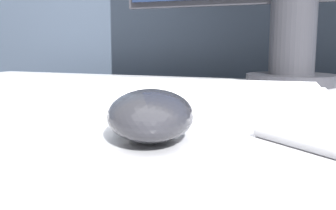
% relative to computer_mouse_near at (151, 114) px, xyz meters
% --- Properties ---
extents(partition_panel, '(5.00, 0.03, 1.21)m').
position_rel_computer_mouse_near_xyz_m(partition_panel, '(0.05, 0.71, -0.12)').
color(partition_panel, '#333D4C').
rests_on(partition_panel, ground_plane).
extents(computer_mouse_near, '(0.11, 0.14, 0.04)m').
position_rel_computer_mouse_near_xyz_m(computer_mouse_near, '(0.00, 0.00, 0.00)').
color(computer_mouse_near, '#232328').
rests_on(computer_mouse_near, desk).
extents(keyboard, '(0.43, 0.17, 0.02)m').
position_rel_computer_mouse_near_xyz_m(keyboard, '(-0.07, 0.20, -0.01)').
color(keyboard, white).
rests_on(keyboard, desk).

